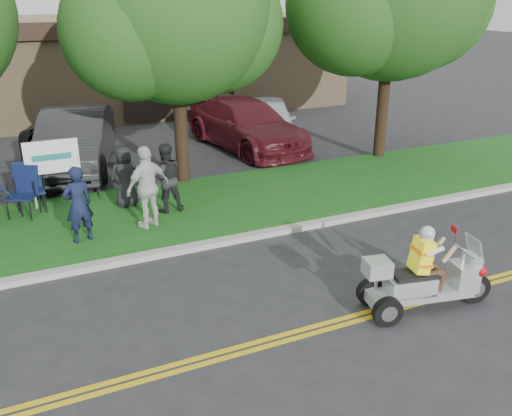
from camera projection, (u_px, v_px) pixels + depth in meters
name	position (u px, v px, depth m)	size (l,w,h in m)	color
ground	(286.00, 317.00, 8.94)	(120.00, 120.00, 0.00)	#28282B
centerline_near	(303.00, 336.00, 8.45)	(60.00, 0.10, 0.01)	gold
centerline_far	(298.00, 331.00, 8.58)	(60.00, 0.10, 0.01)	gold
curb	(220.00, 242.00, 11.50)	(60.00, 0.25, 0.12)	#A8A89E
grass_verge	(189.00, 208.00, 13.32)	(60.00, 4.00, 0.10)	#154E14
commercial_building	(136.00, 62.00, 25.01)	(18.00, 8.20, 4.00)	#9E7F5B
tree_mid	(177.00, 16.00, 13.63)	(5.88, 4.80, 7.05)	#332114
business_sign	(52.00, 161.00, 12.94)	(1.25, 0.06, 1.75)	silver
trike_scooter	(423.00, 281.00, 8.98)	(2.34, 0.99, 1.54)	black
lawn_chair_a	(24.00, 188.00, 12.59)	(0.84, 0.85, 1.16)	black
lawn_chair_b	(29.00, 184.00, 12.88)	(0.64, 0.67, 1.17)	black
spectator_adult_left	(78.00, 204.00, 11.17)	(0.60, 0.39, 1.64)	#131A37
spectator_adult_mid	(165.00, 178.00, 12.73)	(0.81, 0.63, 1.66)	black
spectator_adult_right	(148.00, 187.00, 11.85)	(1.08, 0.45, 1.85)	silver
spectator_chair_b	(125.00, 176.00, 13.07)	(0.74, 0.48, 1.51)	black
parked_car_left	(75.00, 140.00, 16.15)	(1.88, 5.38, 1.77)	#2B2A2D
parked_car_mid	(60.00, 152.00, 15.77)	(2.21, 4.78, 1.33)	black
parked_car_right	(246.00, 125.00, 18.44)	(2.27, 5.57, 1.62)	#53131B
parked_car_far_right	(267.00, 121.00, 19.01)	(1.87, 4.66, 1.59)	silver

